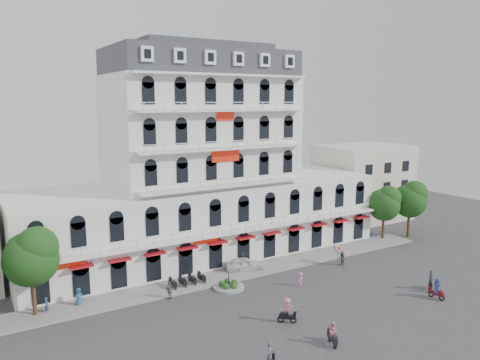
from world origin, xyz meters
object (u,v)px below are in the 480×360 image
at_px(parked_car, 245,264).
at_px(rider_west, 270,358).
at_px(balloon_vendor, 341,255).
at_px(rider_northeast, 431,280).
at_px(rider_southwest, 333,333).
at_px(rider_east, 437,288).
at_px(rider_center, 287,310).

height_order(parked_car, rider_west, rider_west).
bearing_deg(balloon_vendor, rider_northeast, -74.08).
relative_size(rider_southwest, rider_east, 0.92).
height_order(rider_east, rider_center, rider_center).
xyz_separation_m(parked_car, rider_southwest, (-2.63, -17.54, 0.20)).
xyz_separation_m(rider_west, balloon_vendor, (19.42, 13.61, 0.22)).
relative_size(rider_northeast, balloon_vendor, 0.88).
distance_m(rider_east, rider_northeast, 2.11).
bearing_deg(rider_east, rider_west, 87.68).
distance_m(rider_center, balloon_vendor, 16.23).
xyz_separation_m(rider_northeast, rider_center, (-16.83, 1.78, 0.16)).
bearing_deg(balloon_vendor, rider_center, -149.25).
xyz_separation_m(parked_car, balloon_vendor, (10.46, -4.42, 0.49)).
distance_m(rider_west, rider_northeast, 22.57).
distance_m(rider_west, rider_east, 21.08).
bearing_deg(balloon_vendor, parked_car, 157.11).
distance_m(parked_car, rider_northeast, 19.70).
bearing_deg(parked_car, rider_southwest, -169.21).
bearing_deg(rider_southwest, rider_west, 114.70).
bearing_deg(rider_west, parked_car, 25.13).
bearing_deg(rider_east, rider_southwest, 87.98).
relative_size(parked_car, rider_northeast, 2.09).
bearing_deg(rider_center, rider_southwest, -42.66).
bearing_deg(rider_west, rider_center, 5.72).
distance_m(rider_east, balloon_vendor, 11.86).
bearing_deg(parked_car, rider_west, 172.88).
relative_size(rider_east, balloon_vendor, 0.87).
distance_m(rider_northeast, balloon_vendor, 10.49).
relative_size(parked_car, rider_west, 2.00).
xyz_separation_m(parked_car, rider_center, (-3.49, -12.72, 0.45)).
xyz_separation_m(rider_west, rider_southwest, (6.33, 0.48, -0.06)).
xyz_separation_m(parked_car, rider_northeast, (13.34, -14.50, 0.29)).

